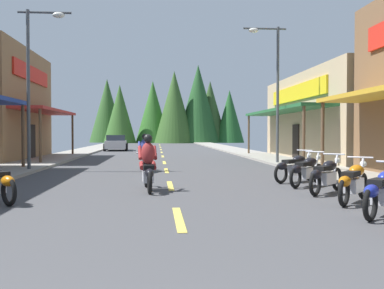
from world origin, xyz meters
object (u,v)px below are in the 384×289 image
(motorcycle_parked_right_3, at_px, (326,175))
(motorcycle_parked_right_5, at_px, (295,167))
(motorcycle_parked_right_1, at_px, (383,191))
(streetlamp_right, at_px, (272,76))
(rider_cruising_lead, at_px, (148,167))
(streetlamp_left, at_px, (36,67))
(rider_cruising_trailing, at_px, (145,156))
(parked_car_curbside, at_px, (116,143))
(motorcycle_parked_right_4, at_px, (307,170))
(motorcycle_parked_right_2, at_px, (354,181))

(motorcycle_parked_right_3, xyz_separation_m, motorcycle_parked_right_5, (0.01, 2.74, 0.00))
(motorcycle_parked_right_1, xyz_separation_m, motorcycle_parked_right_3, (0.13, 3.24, 0.00))
(streetlamp_right, xyz_separation_m, rider_cruising_lead, (-6.00, -9.69, -3.78))
(streetlamp_left, height_order, rider_cruising_trailing, streetlamp_left)
(rider_cruising_trailing, bearing_deg, rider_cruising_lead, 177.89)
(motorcycle_parked_right_1, distance_m, parked_car_curbside, 33.41)
(parked_car_curbside, bearing_deg, motorcycle_parked_right_1, -168.85)
(motorcycle_parked_right_5, height_order, rider_cruising_lead, rider_cruising_lead)
(motorcycle_parked_right_5, bearing_deg, motorcycle_parked_right_1, -127.47)
(motorcycle_parked_right_1, distance_m, rider_cruising_lead, 6.18)
(motorcycle_parked_right_4, bearing_deg, rider_cruising_trailing, 86.81)
(motorcycle_parked_right_1, bearing_deg, motorcycle_parked_right_2, 39.32)
(motorcycle_parked_right_5, xyz_separation_m, rider_cruising_trailing, (-5.00, 4.47, 0.17))
(streetlamp_left, bearing_deg, motorcycle_parked_right_1, -48.79)
(motorcycle_parked_right_3, bearing_deg, motorcycle_parked_right_2, -136.24)
(streetlamp_left, relative_size, parked_car_curbside, 1.52)
(motorcycle_parked_right_4, height_order, motorcycle_parked_right_5, same)
(streetlamp_left, distance_m, rider_cruising_trailing, 5.73)
(parked_car_curbside, bearing_deg, motorcycle_parked_right_4, -166.25)
(motorcycle_parked_right_1, height_order, motorcycle_parked_right_3, same)
(streetlamp_right, distance_m, motorcycle_parked_right_1, 14.43)
(motorcycle_parked_right_3, height_order, rider_cruising_lead, rider_cruising_lead)
(streetlamp_left, relative_size, motorcycle_parked_right_4, 4.18)
(motorcycle_parked_right_3, xyz_separation_m, parked_car_curbside, (-8.13, 29.20, 0.20))
(parked_car_curbside, bearing_deg, motorcycle_parked_right_3, -167.15)
(rider_cruising_lead, bearing_deg, motorcycle_parked_right_2, -122.32)
(parked_car_curbside, bearing_deg, rider_cruising_trailing, -174.56)
(streetlamp_left, bearing_deg, parked_car_curbside, 86.63)
(motorcycle_parked_right_5, bearing_deg, motorcycle_parked_right_3, -126.41)
(motorcycle_parked_right_2, xyz_separation_m, rider_cruising_trailing, (-5.01, 8.82, 0.17))
(motorcycle_parked_right_1, bearing_deg, motorcycle_parked_right_3, 42.35)
(streetlamp_right, xyz_separation_m, motorcycle_parked_right_5, (-1.26, -7.83, -3.94))
(rider_cruising_trailing, bearing_deg, motorcycle_parked_right_5, -136.23)
(motorcycle_parked_right_3, distance_m, motorcycle_parked_right_5, 2.74)
(motorcycle_parked_right_4, relative_size, rider_cruising_trailing, 0.74)
(motorcycle_parked_right_4, height_order, parked_car_curbside, parked_car_curbside)
(motorcycle_parked_right_1, height_order, motorcycle_parked_right_2, same)
(rider_cruising_trailing, bearing_deg, streetlamp_left, 83.57)
(motorcycle_parked_right_3, bearing_deg, streetlamp_right, 36.07)
(streetlamp_left, bearing_deg, rider_cruising_trailing, -1.98)
(motorcycle_parked_right_4, xyz_separation_m, rider_cruising_lead, (-4.75, -0.71, 0.17))
(motorcycle_parked_right_1, height_order, rider_cruising_trailing, rider_cruising_trailing)
(streetlamp_left, bearing_deg, motorcycle_parked_right_3, -38.04)
(motorcycle_parked_right_5, relative_size, rider_cruising_lead, 0.83)
(motorcycle_parked_right_4, bearing_deg, motorcycle_parked_right_1, -136.68)
(streetlamp_right, relative_size, motorcycle_parked_right_2, 4.05)
(streetlamp_left, height_order, motorcycle_parked_right_5, streetlamp_left)
(rider_cruising_trailing, xyz_separation_m, parked_car_curbside, (-3.14, 21.99, 0.03))
(streetlamp_right, xyz_separation_m, motorcycle_parked_right_1, (-1.40, -13.81, -3.94))
(parked_car_curbside, bearing_deg, motorcycle_parked_right_2, -167.88)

